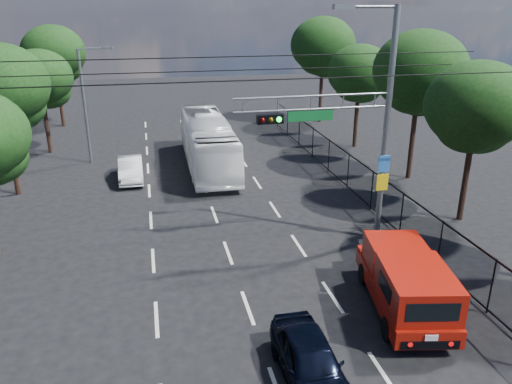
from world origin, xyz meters
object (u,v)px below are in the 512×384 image
object	(u,v)px
red_pickup	(405,281)
navy_hatchback	(310,361)
white_bus	(208,142)
signal_mast	(359,120)
white_van	(131,169)

from	to	relation	value
red_pickup	navy_hatchback	bearing A→B (deg)	-148.04
red_pickup	white_bus	distance (m)	17.39
signal_mast	white_van	bearing A→B (deg)	132.45
red_pickup	white_van	distance (m)	17.73
white_bus	white_van	world-z (taller)	white_bus
red_pickup	white_bus	world-z (taller)	white_bus
navy_hatchback	white_van	bearing A→B (deg)	105.46
white_bus	navy_hatchback	bearing A→B (deg)	-88.68
red_pickup	signal_mast	bearing A→B (deg)	86.66
signal_mast	red_pickup	xyz separation A→B (m)	(-0.30, -5.20, -4.15)
signal_mast	white_van	world-z (taller)	signal_mast
navy_hatchback	red_pickup	bearing A→B (deg)	32.07
red_pickup	white_bus	xyz separation A→B (m)	(-4.27, 16.86, 0.43)
signal_mast	red_pickup	world-z (taller)	signal_mast
red_pickup	navy_hatchback	distance (m)	4.79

